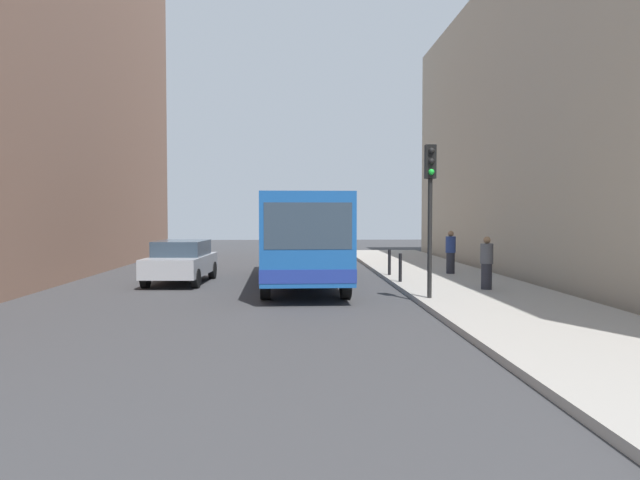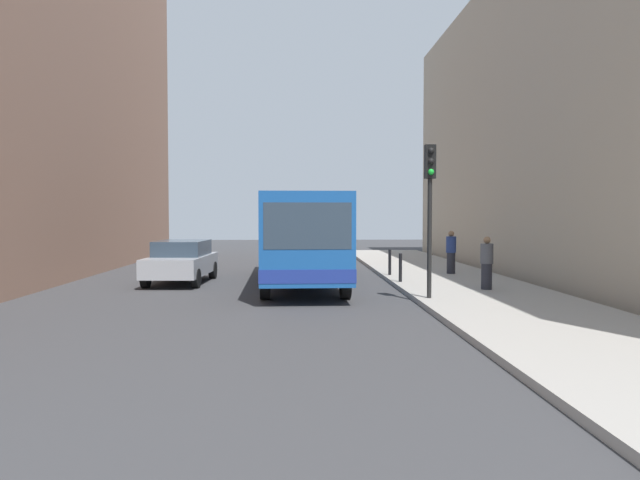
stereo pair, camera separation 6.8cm
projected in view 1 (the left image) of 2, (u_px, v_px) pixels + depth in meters
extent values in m
plane|color=#38383A|center=(297.00, 293.00, 18.80)|extent=(80.00, 80.00, 0.00)
cube|color=#9E9991|center=(471.00, 289.00, 19.02)|extent=(4.40, 40.00, 0.15)
cube|color=#B2A38C|center=(603.00, 115.00, 23.02)|extent=(7.00, 32.00, 12.27)
cube|color=#19519E|center=(301.00, 233.00, 21.17)|extent=(2.74, 11.05, 2.50)
cube|color=navy|center=(301.00, 261.00, 21.21)|extent=(2.77, 11.07, 0.36)
cube|color=#2D3D4C|center=(308.00, 226.00, 15.69)|extent=(2.26, 0.11, 1.20)
cube|color=#2D3D4C|center=(301.00, 223.00, 21.65)|extent=(2.73, 9.45, 1.00)
cylinder|color=black|center=(345.00, 281.00, 17.40)|extent=(0.30, 1.01, 1.00)
cylinder|color=black|center=(265.00, 282.00, 17.26)|extent=(0.30, 1.01, 1.00)
cylinder|color=black|center=(325.00, 261.00, 25.18)|extent=(0.30, 1.01, 1.00)
cylinder|color=black|center=(270.00, 261.00, 25.03)|extent=(0.30, 1.01, 1.00)
cube|color=#A5A8AD|center=(181.00, 265.00, 21.42)|extent=(2.00, 4.48, 0.64)
cube|color=#2D3D4C|center=(182.00, 248.00, 21.55)|extent=(1.71, 2.54, 0.52)
cylinder|color=black|center=(196.00, 278.00, 19.93)|extent=(0.25, 0.65, 0.64)
cylinder|color=black|center=(145.00, 278.00, 19.94)|extent=(0.25, 0.65, 0.64)
cylinder|color=black|center=(212.00, 270.00, 22.93)|extent=(0.25, 0.65, 0.64)
cylinder|color=black|center=(169.00, 270.00, 22.94)|extent=(0.25, 0.65, 0.64)
cylinder|color=black|center=(430.00, 238.00, 16.45)|extent=(0.12, 0.12, 3.20)
cube|color=black|center=(430.00, 162.00, 16.37)|extent=(0.28, 0.24, 0.90)
sphere|color=black|center=(432.00, 151.00, 16.23)|extent=(0.16, 0.16, 0.16)
sphere|color=black|center=(431.00, 161.00, 16.24)|extent=(0.16, 0.16, 0.16)
sphere|color=green|center=(431.00, 172.00, 16.25)|extent=(0.16, 0.16, 0.16)
cylinder|color=black|center=(400.00, 268.00, 20.48)|extent=(0.11, 0.11, 0.95)
cylinder|color=black|center=(389.00, 262.00, 22.82)|extent=(0.11, 0.11, 0.95)
cylinder|color=#26262D|center=(486.00, 276.00, 18.41)|extent=(0.32, 0.32, 0.78)
cylinder|color=#4C4C51|center=(487.00, 254.00, 18.38)|extent=(0.38, 0.38, 0.60)
sphere|color=#8C6647|center=(487.00, 240.00, 18.36)|extent=(0.21, 0.21, 0.21)
cylinder|color=#26262D|center=(450.00, 263.00, 23.37)|extent=(0.32, 0.32, 0.80)
cylinder|color=navy|center=(451.00, 245.00, 23.34)|extent=(0.38, 0.38, 0.61)
sphere|color=#8C6647|center=(451.00, 234.00, 23.33)|extent=(0.22, 0.22, 0.22)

